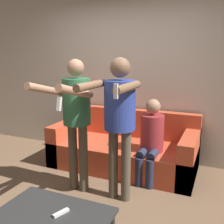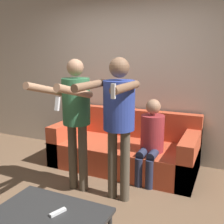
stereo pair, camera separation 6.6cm
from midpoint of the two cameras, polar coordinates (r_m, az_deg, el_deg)
ground_plane at (r=3.13m, az=-9.19°, el=-20.04°), size 14.00×14.00×0.00m
wall_back at (r=4.27m, az=3.27°, el=8.10°), size 6.40×0.06×2.70m
couch at (r=4.01m, az=2.21°, el=-8.07°), size 2.12×0.95×0.82m
person_standing_left at (r=3.12m, az=-8.52°, el=0.30°), size 0.45×0.81×1.62m
person_standing_right at (r=2.87m, az=0.91°, el=-0.12°), size 0.47×0.78×1.65m
person_seated at (r=3.54m, az=7.93°, el=-5.44°), size 0.31×0.53×1.10m
coffee_table at (r=2.43m, az=-13.75°, el=-21.50°), size 0.96×0.63×0.36m
remote_on_table at (r=2.39m, az=-11.89°, el=-20.69°), size 0.09×0.15×0.02m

